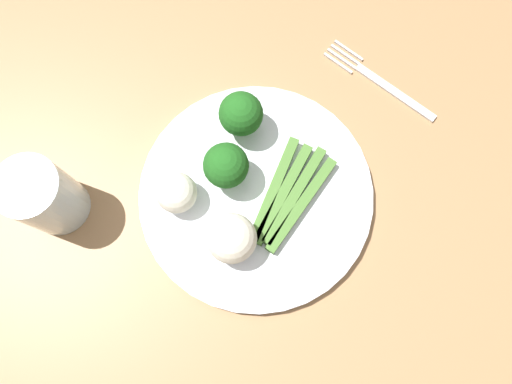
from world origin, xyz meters
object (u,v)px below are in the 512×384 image
Objects in this scene: asparagus_bundle at (289,194)px; water_glass at (44,197)px; broccoli_near_center at (226,166)px; plate at (256,195)px; fork at (379,81)px; broccoli_right at (241,114)px; cauliflower_outer_edge at (232,238)px; cauliflower_back_right at (176,193)px; dining_table at (271,211)px.

asparagus_bundle is 0.28m from water_glass.
plate is at bearing -91.12° from broccoli_near_center.
water_glass is at bearing 61.28° from fork.
broccoli_right is 0.20m from fork.
plate is 0.07m from cauliflower_outer_edge.
water_glass is (-0.08, 0.12, 0.01)m from cauliflower_back_right.
plate is at bearing -136.29° from broccoli_right.
broccoli_near_center is at bearing -31.76° from cauliflower_back_right.
cauliflower_back_right reaches higher than fork.
fork is at bearing -8.59° from asparagus_bundle.
asparagus_bundle is 2.85× the size of cauliflower_back_right.
broccoli_near_center is at bearing -48.03° from water_glass.
dining_table is at bearing -54.13° from water_glass.
cauliflower_outer_edge is 0.29m from fork.
fork is (0.21, -0.09, -0.05)m from broccoli_near_center.
broccoli_near_center reaches higher than dining_table.
broccoli_near_center is (-0.01, 0.06, 0.16)m from dining_table.
cauliflower_back_right is 0.15m from water_glass.
water_glass is at bearing 109.71° from cauliflower_outer_edge.
cauliflower_back_right is (-0.05, 0.07, 0.03)m from plate.
broccoli_right is 0.14m from cauliflower_outer_edge.
plate is 2.87× the size of water_glass.
dining_table is 9.97× the size of asparagus_bundle.
dining_table is 4.85× the size of plate.
fork is at bearing -9.18° from cauliflower_outer_edge.
fork reaches higher than dining_table.
cauliflower_back_right is (-0.07, 0.11, 0.02)m from asparagus_bundle.
cauliflower_outer_edge is at bearing 159.47° from asparagus_bundle.
asparagus_bundle is at bearing -114.95° from broccoli_right.
water_glass reaches higher than plate.
dining_table is 8.16× the size of fork.
cauliflower_back_right is (-0.12, 0.01, -0.01)m from broccoli_right.
cauliflower_back_right is at bearing 148.24° from broccoli_near_center.
plate is at bearing -54.74° from water_glass.
broccoli_near_center is (-0.02, 0.07, 0.03)m from asparagus_bundle.
fork is at bearing -10.59° from dining_table.
asparagus_bundle is at bearing -61.62° from plate.
cauliflower_outer_edge is at bearing -151.67° from broccoli_right.
cauliflower_back_right is (-0.07, 0.09, 0.14)m from dining_table.
dining_table is 0.30m from water_glass.
water_glass is (-0.20, 0.13, -0.00)m from broccoli_right.
cauliflower_back_right reaches higher than plate.
cauliflower_outer_edge is 0.21m from water_glass.
broccoli_near_center is 1.13× the size of cauliflower_outer_edge.
fork is (0.27, -0.13, -0.04)m from cauliflower_back_right.
fork is at bearing -36.75° from broccoli_right.
water_glass reaches higher than cauliflower_back_right.
water_glass is (-0.07, 0.20, 0.01)m from cauliflower_outer_edge.
cauliflower_back_right is at bearing 82.22° from cauliflower_outer_edge.
plate is 0.24m from water_glass.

